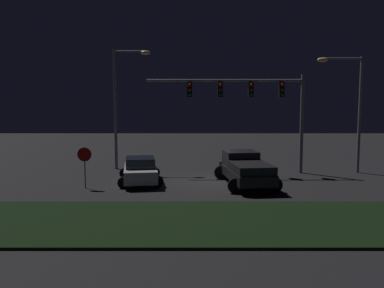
{
  "coord_description": "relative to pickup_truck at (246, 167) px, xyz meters",
  "views": [
    {
      "loc": [
        -0.96,
        -22.64,
        4.43
      ],
      "look_at": [
        -1.03,
        1.53,
        2.04
      ],
      "focal_mm": 35.82,
      "sensor_mm": 36.0,
      "label": 1
    }
  ],
  "objects": [
    {
      "name": "ground_plane",
      "position": [
        -2.02,
        1.26,
        -1.0
      ],
      "size": [
        80.0,
        80.0,
        0.0
      ],
      "primitive_type": "plane",
      "color": "black"
    },
    {
      "name": "grass_median",
      "position": [
        -2.02,
        -7.12,
        -0.95
      ],
      "size": [
        25.13,
        5.74,
        0.1
      ],
      "primitive_type": "cube",
      "color": "black",
      "rests_on": "ground_plane"
    },
    {
      "name": "pickup_truck",
      "position": [
        0.0,
        0.0,
        0.0
      ],
      "size": [
        3.3,
        5.6,
        1.8
      ],
      "rotation": [
        0.0,
        0.0,
        1.69
      ],
      "color": "black",
      "rests_on": "ground_plane"
    },
    {
      "name": "car_sedan",
      "position": [
        -5.99,
        0.51,
        -0.26
      ],
      "size": [
        2.91,
        4.62,
        1.51
      ],
      "rotation": [
        0.0,
        0.0,
        1.72
      ],
      "color": "#B7B7BC",
      "rests_on": "ground_plane"
    },
    {
      "name": "traffic_signal_gantry",
      "position": [
        0.89,
        3.82,
        4.03
      ],
      "size": [
        10.32,
        0.56,
        6.5
      ],
      "color": "slate",
      "rests_on": "ground_plane"
    },
    {
      "name": "street_lamp_left",
      "position": [
        -7.84,
        5.47,
        4.24
      ],
      "size": [
        2.6,
        0.44,
        8.36
      ],
      "color": "slate",
      "rests_on": "ground_plane"
    },
    {
      "name": "street_lamp_right",
      "position": [
        7.44,
        3.93,
        3.92
      ],
      "size": [
        3.04,
        0.44,
        7.68
      ],
      "color": "slate",
      "rests_on": "ground_plane"
    },
    {
      "name": "stop_sign",
      "position": [
        -8.77,
        -0.98,
        0.56
      ],
      "size": [
        0.76,
        0.08,
        2.23
      ],
      "color": "slate",
      "rests_on": "ground_plane"
    }
  ]
}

